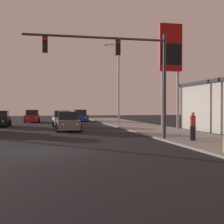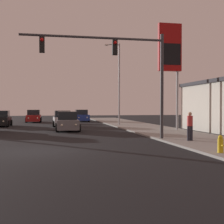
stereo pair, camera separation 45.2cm
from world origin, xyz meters
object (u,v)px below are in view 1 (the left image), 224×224
(traffic_light_mast, at_px, (125,62))
(street_lamp, at_px, (118,80))
(car_grey, at_px, (68,122))
(pedestrian_on_sidewalk, at_px, (193,125))
(car_black, at_px, (0,119))
(gas_station_sign, at_px, (170,53))
(car_silver, at_px, (62,119))
(car_blue, at_px, (80,116))
(car_red, at_px, (32,117))

(traffic_light_mast, xyz_separation_m, street_lamp, (3.15, 15.42, 0.32))
(car_grey, distance_m, pedestrian_on_sidewalk, 12.25)
(car_grey, xyz_separation_m, traffic_light_mast, (2.81, -8.80, 4.04))
(car_black, xyz_separation_m, pedestrian_on_sidewalk, (13.15, -18.01, 0.27))
(street_lamp, xyz_separation_m, gas_station_sign, (2.52, -8.93, 1.50))
(pedestrian_on_sidewalk, bearing_deg, traffic_light_mast, 157.09)
(traffic_light_mast, bearing_deg, gas_station_sign, 48.85)
(car_silver, height_order, pedestrian_on_sidewalk, pedestrian_on_sidewalk)
(pedestrian_on_sidewalk, bearing_deg, gas_station_sign, 76.38)
(car_silver, distance_m, car_blue, 10.72)
(car_red, bearing_deg, traffic_light_mast, 104.98)
(car_black, xyz_separation_m, car_blue, (9.53, 9.32, 0.00))
(traffic_light_mast, xyz_separation_m, pedestrian_on_sidewalk, (3.71, -1.57, -3.76))
(car_red, bearing_deg, street_lamp, 135.35)
(car_black, bearing_deg, car_blue, -136.71)
(car_black, height_order, gas_station_sign, gas_station_sign)
(street_lamp, bearing_deg, car_black, 175.35)
(car_blue, relative_size, street_lamp, 0.48)
(gas_station_sign, bearing_deg, car_black, 146.60)
(car_grey, xyz_separation_m, pedestrian_on_sidewalk, (6.52, -10.37, 0.27))
(car_grey, bearing_deg, gas_station_sign, 165.76)
(car_red, bearing_deg, car_grey, 103.17)
(car_black, relative_size, traffic_light_mast, 0.50)
(gas_station_sign, bearing_deg, car_red, 123.06)
(car_silver, bearing_deg, pedestrian_on_sidewalk, 109.65)
(car_grey, relative_size, car_blue, 1.00)
(car_silver, xyz_separation_m, traffic_light_mast, (2.99, -15.49, 4.04))
(car_red, distance_m, traffic_light_mast, 26.21)
(car_black, distance_m, street_lamp, 13.36)
(car_blue, relative_size, pedestrian_on_sidewalk, 2.59)
(car_silver, bearing_deg, car_blue, -108.51)
(car_red, xyz_separation_m, car_silver, (3.46, -9.59, 0.00))
(car_red, relative_size, traffic_light_mast, 0.50)
(car_black, distance_m, car_blue, 13.33)
(car_silver, distance_m, car_grey, 6.69)
(car_red, xyz_separation_m, car_black, (-2.99, -8.65, 0.00))
(street_lamp, xyz_separation_m, pedestrian_on_sidewalk, (0.56, -16.98, -4.08))
(car_silver, distance_m, street_lamp, 7.53)
(car_black, bearing_deg, gas_station_sign, 145.53)
(car_red, xyz_separation_m, pedestrian_on_sidewalk, (10.16, -26.66, 0.27))
(car_silver, relative_size, traffic_light_mast, 0.50)
(traffic_light_mast, bearing_deg, street_lamp, 78.46)
(car_grey, xyz_separation_m, car_black, (-6.63, 7.64, 0.00))
(car_silver, distance_m, traffic_light_mast, 16.29)
(car_silver, height_order, street_lamp, street_lamp)
(car_silver, height_order, gas_station_sign, gas_station_sign)
(traffic_light_mast, xyz_separation_m, gas_station_sign, (5.66, 6.48, 1.82))
(car_grey, distance_m, car_blue, 17.21)
(car_silver, xyz_separation_m, gas_station_sign, (8.65, -9.01, 5.86))
(car_grey, xyz_separation_m, car_blue, (2.90, 16.96, 0.00))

